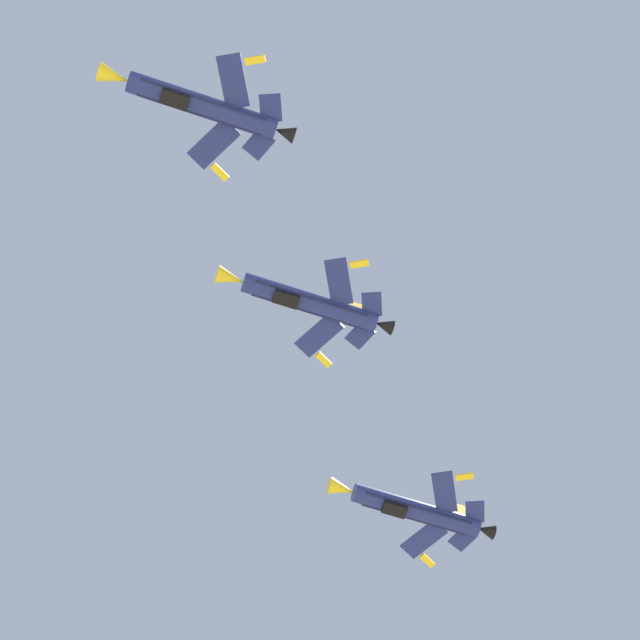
# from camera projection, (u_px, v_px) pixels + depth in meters

# --- Properties ---
(fighter_jet_lead) EXTENTS (12.84, 12.39, 4.34)m
(fighter_jet_lead) POSITION_uv_depth(u_px,v_px,m) (199.00, 104.00, 93.90)
(fighter_jet_lead) COLOR navy
(fighter_jet_left_wing) EXTENTS (12.84, 12.39, 4.35)m
(fighter_jet_left_wing) POSITION_uv_depth(u_px,v_px,m) (307.00, 302.00, 103.39)
(fighter_jet_left_wing) COLOR navy
(fighter_jet_right_wing) EXTENTS (12.84, 12.39, 4.34)m
(fighter_jet_right_wing) POSITION_uv_depth(u_px,v_px,m) (413.00, 509.00, 108.84)
(fighter_jet_right_wing) COLOR navy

